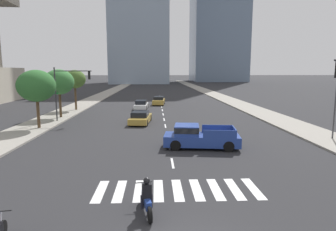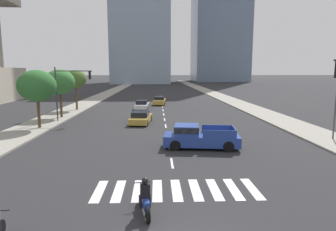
{
  "view_description": "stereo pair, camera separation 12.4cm",
  "coord_description": "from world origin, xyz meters",
  "views": [
    {
      "loc": [
        -1.03,
        -8.02,
        5.51
      ],
      "look_at": [
        0.0,
        14.82,
        2.0
      ],
      "focal_mm": 30.92,
      "sensor_mm": 36.0,
      "label": 1
    },
    {
      "loc": [
        -0.91,
        -8.03,
        5.51
      ],
      "look_at": [
        0.0,
        14.82,
        2.0
      ],
      "focal_mm": 30.92,
      "sensor_mm": 36.0,
      "label": 2
    }
  ],
  "objects": [
    {
      "name": "sidewalk_east",
      "position": [
        12.97,
        30.0,
        0.07
      ],
      "size": [
        4.0,
        260.0,
        0.15
      ],
      "primitive_type": "cube",
      "color": "gray",
      "rests_on": "ground"
    },
    {
      "name": "sidewalk_west",
      "position": [
        -12.97,
        30.0,
        0.07
      ],
      "size": [
        4.0,
        260.0,
        0.15
      ],
      "primitive_type": "cube",
      "color": "gray",
      "rests_on": "ground"
    },
    {
      "name": "crosswalk_near",
      "position": [
        -0.0,
        4.82,
        0.0
      ],
      "size": [
        7.65,
        2.54,
        0.01
      ],
      "color": "silver",
      "rests_on": "ground"
    },
    {
      "name": "lane_divider_center",
      "position": [
        0.0,
        32.82,
        0.0
      ],
      "size": [
        0.14,
        50.0,
        0.01
      ],
      "color": "silver",
      "rests_on": "ground"
    },
    {
      "name": "motorcycle_trailing",
      "position": [
        -1.39,
        2.65,
        0.58
      ],
      "size": [
        0.73,
        2.14,
        1.49
      ],
      "rotation": [
        0.0,
        0.0,
        1.75
      ],
      "color": "black",
      "rests_on": "ground"
    },
    {
      "name": "pickup_truck",
      "position": [
        2.06,
        12.31,
        0.81
      ],
      "size": [
        5.61,
        2.73,
        1.67
      ],
      "rotation": [
        0.0,
        0.0,
        3.02
      ],
      "color": "navy",
      "rests_on": "ground"
    },
    {
      "name": "sedan_gold_0",
      "position": [
        -0.41,
        39.94,
        0.62
      ],
      "size": [
        2.19,
        4.85,
        1.35
      ],
      "rotation": [
        0.0,
        0.0,
        1.49
      ],
      "color": "#B28E38",
      "rests_on": "ground"
    },
    {
      "name": "sedan_gold_1",
      "position": [
        -2.6,
        22.53,
        0.59
      ],
      "size": [
        2.37,
        4.92,
        1.28
      ],
      "rotation": [
        0.0,
        0.0,
        1.47
      ],
      "color": "#B28E38",
      "rests_on": "ground"
    },
    {
      "name": "sedan_white_2",
      "position": [
        -3.06,
        34.53,
        0.59
      ],
      "size": [
        2.0,
        4.84,
        1.28
      ],
      "rotation": [
        0.0,
        0.0,
        1.52
      ],
      "color": "silver",
      "rests_on": "ground"
    },
    {
      "name": "traffic_signal_far",
      "position": [
        -10.32,
        23.7,
        4.1
      ],
      "size": [
        4.23,
        0.28,
        5.79
      ],
      "color": "#333335",
      "rests_on": "sidewalk_west"
    },
    {
      "name": "street_tree_nearest",
      "position": [
        -12.17,
        19.75,
        4.14
      ],
      "size": [
        3.51,
        3.51,
        5.5
      ],
      "color": "#4C3823",
      "rests_on": "sidewalk_west"
    },
    {
      "name": "street_tree_second",
      "position": [
        -12.17,
        26.27,
        4.26
      ],
      "size": [
        3.42,
        3.42,
        5.58
      ],
      "color": "#4C3823",
      "rests_on": "sidewalk_west"
    },
    {
      "name": "street_tree_third",
      "position": [
        -12.17,
        32.96,
        4.4
      ],
      "size": [
        2.98,
        2.98,
        5.54
      ],
      "color": "#4C3823",
      "rests_on": "sidewalk_west"
    }
  ]
}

